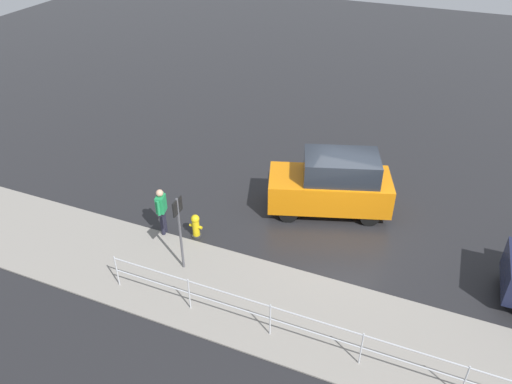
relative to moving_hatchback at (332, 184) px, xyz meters
The scene contains 7 objects.
ground_plane 1.35m from the moving_hatchback, 135.97° to the left, with size 60.00×60.00×0.00m, color black.
kerb_strip 4.96m from the moving_hatchback, 97.52° to the left, with size 24.00×3.20×0.04m, color gray.
moving_hatchback is the anchor object (origin of this frame).
fire_hydrant 4.58m from the moving_hatchback, 40.69° to the left, with size 0.42×0.31×0.80m.
pedestrian 5.47m from the moving_hatchback, 35.89° to the left, with size 0.32×0.56×1.62m.
metal_railing 5.81m from the moving_hatchback, 101.68° to the left, with size 11.08×0.04×1.05m.
sign_post 5.38m from the moving_hatchback, 54.75° to the left, with size 0.07×0.44×2.40m.
Camera 1 is at (-2.29, 12.79, 9.75)m, focal length 35.00 mm.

